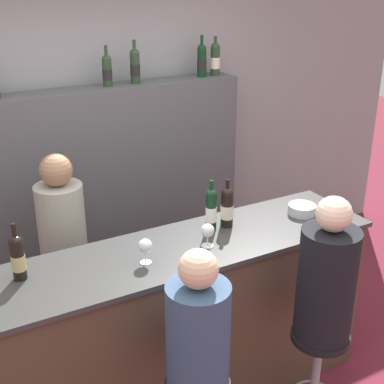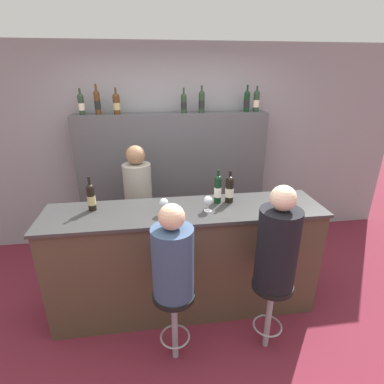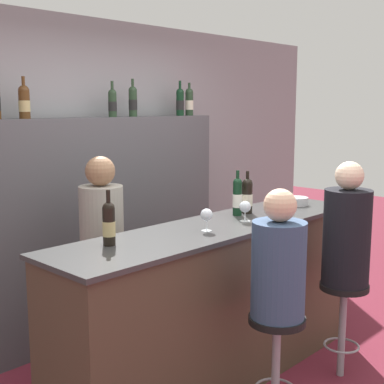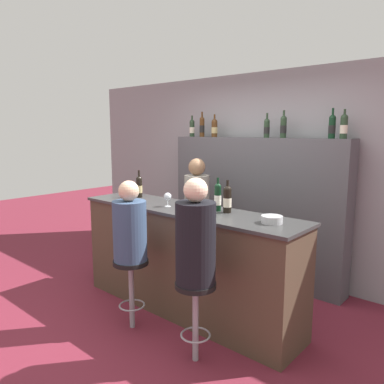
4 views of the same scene
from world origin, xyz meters
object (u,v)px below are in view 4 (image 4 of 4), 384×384
at_px(wine_bottle_counter_0, 139,186).
at_px(wine_bottle_backbar_5, 332,126).
at_px(wine_bottle_backbar_3, 267,128).
at_px(metal_bowl, 272,219).
at_px(wine_glass_1, 197,202).
at_px(bar_stool_left, 131,276).
at_px(wine_bottle_backbar_6, 344,126).
at_px(wine_bottle_backbar_2, 214,128).
at_px(bartender, 197,225).
at_px(wine_bottle_backbar_1, 202,127).
at_px(wine_bottle_counter_2, 227,199).
at_px(wine_bottle_counter_1, 218,197).
at_px(wine_bottle_backbar_0, 192,128).
at_px(bar_stool_right, 196,301).
at_px(guest_seated_left, 130,227).
at_px(guest_seated_right, 196,238).
at_px(wine_bottle_backbar_4, 283,127).
at_px(wine_glass_0, 168,197).

relative_size(wine_bottle_counter_0, wine_bottle_backbar_5, 0.99).
distance_m(wine_bottle_backbar_3, metal_bowl, 1.70).
distance_m(wine_glass_1, bar_stool_left, 0.93).
bearing_deg(wine_bottle_backbar_6, wine_bottle_backbar_5, 180.00).
height_order(wine_bottle_backbar_2, bartender, wine_bottle_backbar_2).
distance_m(wine_bottle_backbar_1, bar_stool_left, 2.46).
height_order(wine_bottle_counter_2, bar_stool_left, wine_bottle_counter_2).
bearing_deg(wine_bottle_counter_2, wine_bottle_counter_1, 180.00).
distance_m(wine_bottle_backbar_0, metal_bowl, 2.50).
bearing_deg(bar_stool_right, wine_bottle_backbar_3, 104.50).
height_order(wine_bottle_backbar_1, bar_stool_right, wine_bottle_backbar_1).
distance_m(wine_bottle_counter_1, guest_seated_left, 0.88).
bearing_deg(wine_bottle_backbar_6, wine_bottle_backbar_1, 180.00).
height_order(wine_bottle_counter_2, wine_bottle_backbar_0, wine_bottle_backbar_0).
xyz_separation_m(wine_bottle_counter_1, bar_stool_right, (0.31, -0.70, -0.72)).
bearing_deg(guest_seated_right, wine_glass_1, 129.76).
relative_size(wine_bottle_counter_0, wine_bottle_backbar_0, 1.08).
bearing_deg(bartender, wine_bottle_backbar_6, 21.91).
xyz_separation_m(metal_bowl, bar_stool_right, (-0.32, -0.61, -0.61)).
distance_m(wine_bottle_backbar_4, metal_bowl, 1.61).
relative_size(wine_bottle_counter_2, wine_bottle_backbar_6, 1.01).
xyz_separation_m(wine_bottle_backbar_5, guest_seated_left, (-1.10, -1.89, -0.92)).
bearing_deg(bar_stool_left, bar_stool_right, 0.00).
xyz_separation_m(wine_bottle_backbar_2, bar_stool_left, (0.48, -1.89, -1.39)).
height_order(wine_bottle_backbar_4, wine_bottle_backbar_6, wine_bottle_backbar_4).
relative_size(wine_bottle_backbar_5, guest_seated_right, 0.38).
height_order(wine_bottle_backbar_0, wine_glass_1, wine_bottle_backbar_0).
relative_size(wine_bottle_counter_0, metal_bowl, 1.76).
bearing_deg(wine_bottle_counter_0, metal_bowl, -2.80).
bearing_deg(wine_bottle_backbar_4, wine_bottle_backbar_0, -180.00).
bearing_deg(wine_bottle_backbar_6, wine_bottle_counter_0, -147.72).
height_order(wine_bottle_backbar_5, bar_stool_right, wine_bottle_backbar_5).
relative_size(wine_bottle_counter_0, wine_bottle_counter_2, 1.02).
bearing_deg(bar_stool_left, wine_bottle_backbar_1, 110.36).
bearing_deg(bar_stool_right, bar_stool_left, 180.00).
bearing_deg(wine_bottle_backbar_2, wine_bottle_backbar_1, -180.00).
xyz_separation_m(wine_bottle_counter_1, wine_bottle_backbar_0, (-1.37, 1.19, 0.67)).
bearing_deg(wine_bottle_counter_1, guest_seated_left, -124.91).
relative_size(wine_bottle_counter_1, guest_seated_left, 0.43).
bearing_deg(wine_bottle_backbar_3, wine_glass_1, -87.93).
bearing_deg(wine_bottle_backbar_4, wine_glass_0, -112.38).
bearing_deg(bar_stool_left, wine_bottle_counter_1, 55.09).
distance_m(wine_glass_1, guest_seated_left, 0.67).
distance_m(wine_bottle_counter_0, bar_stool_left, 1.19).
relative_size(wine_glass_1, bar_stool_right, 0.21).
height_order(wine_bottle_counter_0, wine_bottle_counter_2, wine_bottle_counter_0).
distance_m(wine_bottle_counter_0, wine_bottle_backbar_5, 2.24).
distance_m(wine_bottle_backbar_5, bar_stool_left, 2.59).
distance_m(wine_bottle_backbar_1, wine_bottle_backbar_6, 1.92).
xyz_separation_m(wine_bottle_backbar_3, wine_bottle_backbar_4, (0.22, -0.00, 0.01)).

